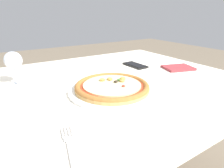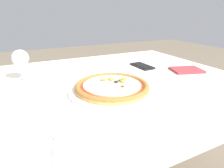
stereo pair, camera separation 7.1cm
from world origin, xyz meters
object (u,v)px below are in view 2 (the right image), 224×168
Objects in this scene: pizza_plate at (112,87)px; fork at (57,143)px; dining_table at (106,99)px; wine_glass_far_left at (21,59)px; cell_phone at (142,66)px.

fork is (-0.25, -0.22, -0.01)m from pizza_plate.
dining_table is at bearing 50.57° from fork.
wine_glass_far_left is 0.61m from cell_phone.
dining_table is 7.37× the size of fork.
dining_table is 0.15m from pizza_plate.
dining_table is 0.32m from cell_phone.
fork is at bearing -84.04° from wine_glass_far_left.
fork is 0.50m from wine_glass_far_left.
fork is 1.15× the size of cell_phone.
pizza_plate reaches higher than dining_table.
fork reaches higher than dining_table.
fork is at bearing -129.43° from dining_table.
fork is at bearing -140.25° from cell_phone.
cell_phone is at bearing -2.85° from wine_glass_far_left.
dining_table is at bearing -155.34° from cell_phone.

